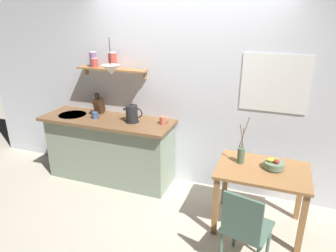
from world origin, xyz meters
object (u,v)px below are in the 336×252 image
Objects in this scene: electric_kettle at (132,114)px; pendant_lamp at (111,69)px; dining_chair_near at (245,227)px; fruit_bowl at (274,164)px; coffee_mug_by_sink at (95,115)px; coffee_mug_spare at (163,120)px; dining_table at (262,179)px; twig_vase at (241,154)px; knife_block at (99,105)px.

pendant_lamp is (-0.20, -0.11, 0.58)m from electric_kettle.
fruit_bowl is (0.18, 0.74, 0.29)m from dining_chair_near.
coffee_mug_by_sink is (-0.53, -0.05, -0.07)m from electric_kettle.
coffee_mug_by_sink is at bearing 174.01° from fruit_bowl.
coffee_mug_by_sink is 0.94m from coffee_mug_spare.
coffee_mug_by_sink is (-2.22, 0.29, 0.36)m from dining_table.
dining_chair_near is 7.41× the size of coffee_mug_by_sink.
dining_table is 4.54× the size of fruit_bowl.
twig_vase reaches higher than coffee_mug_by_sink.
pendant_lamp is at bearing 174.67° from fruit_bowl.
knife_block reaches higher than electric_kettle.
pendant_lamp is (-1.65, 0.17, 0.79)m from twig_vase.
dining_table is 1.78× the size of twig_vase.
dining_chair_near is 2.41m from coffee_mug_by_sink.
dining_table is 8.21× the size of coffee_mug_by_sink.
pendant_lamp is at bearing 152.96° from dining_chair_near.
electric_kettle reaches higher than coffee_mug_by_sink.
pendant_lamp is (-1.81, 0.93, 1.13)m from dining_chair_near.
coffee_mug_by_sink reaches higher than fruit_bowl.
coffee_mug_spare is (0.40, 0.07, -0.06)m from electric_kettle.
twig_vase is 1.99× the size of electric_kettle.
coffee_mug_spare is at bearing 137.65° from dining_chair_near.
coffee_mug_spare is (0.93, 0.12, 0.01)m from coffee_mug_by_sink.
electric_kettle is at bearing 169.30° from twig_vase.
fruit_bowl is 0.78× the size of electric_kettle.
fruit_bowl is 1.81× the size of coffee_mug_by_sink.
dining_table is at bearing -11.31° from electric_kettle.
twig_vase reaches higher than coffee_mug_spare.
fruit_bowl is at bearing -5.99° from coffee_mug_by_sink.
pendant_lamp reaches higher than coffee_mug_spare.
dining_table is 2.16m from pendant_lamp.
coffee_mug_by_sink is 0.27× the size of pendant_lamp.
knife_block is (-2.38, 0.44, 0.26)m from fruit_bowl.
dining_chair_near is 7.26× the size of coffee_mug_spare.
dining_table is at bearing -6.96° from pendant_lamp.
coffee_mug_by_sink is at bearing -174.65° from electric_kettle.
coffee_mug_spare reaches higher than dining_chair_near.
dining_chair_near is at bearing -77.82° from twig_vase.
electric_kettle is at bearing -170.43° from coffee_mug_spare.
coffee_mug_by_sink reaches higher than dining_table.
dining_table is 1.78m from electric_kettle.
coffee_mug_by_sink is 0.73m from pendant_lamp.
fruit_bowl is at bearing -3.39° from twig_vase.
dining_table is 2.20× the size of pendant_lamp.
coffee_mug_by_sink is at bearing -172.82° from coffee_mug_spare.
fruit_bowl is 0.68× the size of knife_block.
electric_kettle is 0.63m from pendant_lamp.
electric_kettle is (-1.79, 0.29, 0.25)m from fruit_bowl.
dining_table is 2.27m from coffee_mug_by_sink.
electric_kettle is (-1.69, 0.34, 0.43)m from dining_table.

